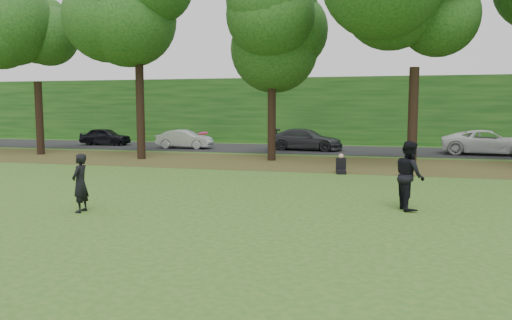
% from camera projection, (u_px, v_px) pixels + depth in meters
% --- Properties ---
extents(ground, '(120.00, 120.00, 0.00)m').
position_uv_depth(ground, '(263.00, 223.00, 12.24)').
color(ground, '#29561B').
rests_on(ground, ground).
extents(leaf_litter, '(60.00, 7.00, 0.01)m').
position_uv_depth(leaf_litter, '(326.00, 164.00, 24.74)').
color(leaf_litter, '#50361C').
rests_on(leaf_litter, ground).
extents(street, '(70.00, 7.00, 0.02)m').
position_uv_depth(street, '(341.00, 150.00, 32.43)').
color(street, black).
rests_on(street, ground).
extents(far_hedge, '(70.00, 3.00, 5.00)m').
position_uv_depth(far_hedge, '(349.00, 111.00, 37.93)').
color(far_hedge, '#113E13').
rests_on(far_hedge, ground).
extents(player_left, '(0.43, 0.61, 1.59)m').
position_uv_depth(player_left, '(80.00, 183.00, 13.45)').
color(player_left, black).
rests_on(player_left, ground).
extents(player_right, '(0.96, 1.10, 1.92)m').
position_uv_depth(player_right, '(410.00, 175.00, 13.75)').
color(player_right, black).
rests_on(player_right, ground).
extents(parked_cars, '(38.45, 3.00, 1.44)m').
position_uv_depth(parked_cars, '(372.00, 141.00, 31.02)').
color(parked_cars, black).
rests_on(parked_cars, street).
extents(frisbee, '(0.38, 0.38, 0.12)m').
position_uv_depth(frisbee, '(203.00, 134.00, 13.57)').
color(frisbee, '#E41378').
rests_on(frisbee, ground).
extents(seated_person, '(0.51, 0.78, 0.83)m').
position_uv_depth(seated_person, '(341.00, 166.00, 21.36)').
color(seated_person, black).
rests_on(seated_person, ground).
extents(tree_line, '(55.30, 7.90, 12.31)m').
position_uv_depth(tree_line, '(322.00, 2.00, 23.92)').
color(tree_line, black).
rests_on(tree_line, ground).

